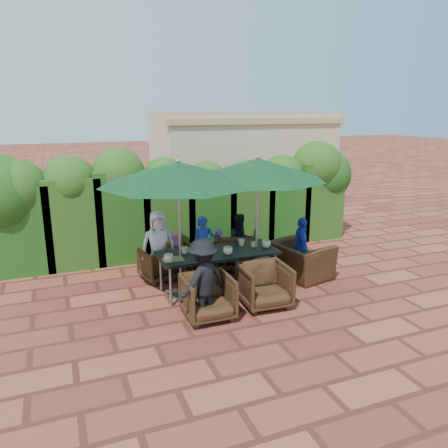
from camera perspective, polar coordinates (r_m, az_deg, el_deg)
name	(u,v)px	position (r m, az deg, el deg)	size (l,w,h in m)	color
ground	(222,286)	(8.40, -0.21, -8.06)	(80.00, 80.00, 0.00)	brown
dining_table	(218,255)	(7.98, -0.80, -4.12)	(2.18, 0.90, 0.75)	black
umbrella_left	(178,173)	(7.40, -6.00, 6.59)	(2.70, 2.70, 2.46)	gray
umbrella_right	(258,169)	(7.92, 4.44, 7.15)	(2.48, 2.48, 2.46)	gray
chair_far_left	(160,262)	(8.68, -8.39, -4.91)	(0.69, 0.65, 0.71)	black
chair_far_mid	(204,253)	(9.04, -2.61, -3.85)	(0.72, 0.68, 0.74)	black
chair_far_right	(237,249)	(9.15, 1.69, -3.26)	(0.83, 0.77, 0.85)	black
chair_near_left	(208,295)	(7.04, -2.12, -9.27)	(0.76, 0.71, 0.78)	black
chair_near_right	(265,283)	(7.48, 5.35, -7.72)	(0.78, 0.73, 0.80)	black
chair_end_right	(301,254)	(8.79, 10.03, -3.94)	(1.08, 0.70, 0.95)	black
adult_far_left	(158,245)	(8.63, -8.57, -2.76)	(0.67, 0.40, 1.36)	white
adult_far_mid	(203,245)	(8.83, -2.71, -2.80)	(0.43, 0.35, 1.19)	#203CB0
adult_far_right	(241,241)	(9.11, 2.18, -2.29)	(0.56, 0.34, 1.17)	black
adult_near_left	(203,280)	(6.86, -2.76, -7.37)	(0.86, 0.39, 1.34)	black
adult_end_right	(301,247)	(8.86, 10.05, -2.93)	(0.70, 0.35, 1.20)	#203CB0
child_left	(176,254)	(8.88, -6.27, -3.88)	(0.31, 0.25, 0.86)	#EA52AA
child_right	(220,250)	(9.06, -0.59, -3.36)	(0.31, 0.26, 0.87)	#8452B2
pedestrian_a	(227,198)	(12.39, 0.39, 3.38)	(1.52, 0.54, 1.63)	#288925
pedestrian_b	(249,190)	(13.02, 3.26, 4.45)	(0.90, 0.55, 1.87)	#EA52AA
pedestrian_c	(283,189)	(13.29, 7.75, 4.57)	(1.20, 0.55, 1.88)	#929399
cup_a	(169,258)	(7.49, -7.26, -4.40)	(0.16, 0.16, 0.13)	beige
cup_b	(185,250)	(7.85, -5.16, -3.46)	(0.13, 0.13, 0.12)	beige
cup_c	(228,251)	(7.78, 0.49, -3.49)	(0.17, 0.17, 0.14)	beige
cup_d	(242,243)	(8.27, 2.30, -2.44)	(0.13, 0.13, 0.12)	beige
cup_e	(266,244)	(8.21, 5.52, -2.60)	(0.17, 0.17, 0.13)	beige
ketchup_bottle	(211,246)	(7.97, -1.74, -2.92)	(0.04, 0.04, 0.17)	#B20C0A
sauce_bottle	(212,245)	(8.02, -1.64, -2.82)	(0.04, 0.04, 0.17)	#4C230C
serving_tray	(173,259)	(7.57, -6.71, -4.60)	(0.35, 0.25, 0.02)	#A07A4D
number_block_left	(208,251)	(7.84, -2.11, -3.50)	(0.12, 0.06, 0.10)	tan
number_block_right	(254,244)	(8.23, 3.98, -2.63)	(0.12, 0.06, 0.10)	tan
hedge_wall	(179,196)	(10.08, -5.93, 3.63)	(9.10, 1.60, 2.49)	#153C10
building	(242,157)	(15.63, 2.41, 8.68)	(6.20, 3.08, 3.20)	#C5BA93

